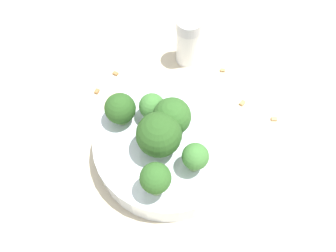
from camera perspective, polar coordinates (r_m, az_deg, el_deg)
The scene contains 14 objects.
ground_plane at distance 0.48m, azimuth 0.00°, elevation -4.62°, with size 3.00×3.00×0.00m, color beige.
bowl at distance 0.46m, azimuth 0.00°, elevation -3.44°, with size 0.20×0.20×0.04m, color silver.
broccoli_floret_0 at distance 0.44m, azimuth -2.81°, elevation 3.33°, with size 0.04×0.04×0.04m.
broccoli_floret_1 at distance 0.42m, azimuth 0.69°, elevation 1.56°, with size 0.05×0.05×0.06m.
broccoli_floret_2 at distance 0.44m, azimuth -8.31°, elevation 2.92°, with size 0.04×0.04×0.05m.
broccoli_floret_3 at distance 0.40m, azimuth -1.59°, elevation -1.56°, with size 0.06×0.06×0.07m.
broccoli_floret_4 at distance 0.40m, azimuth 4.76°, elevation -5.44°, with size 0.03×0.03×0.05m.
broccoli_floret_5 at distance 0.38m, azimuth -2.18°, elevation -9.22°, with size 0.04×0.04×0.06m.
pepper_shaker at distance 0.55m, azimuth 3.49°, elevation 14.59°, with size 0.04×0.04×0.08m.
almond_crumb_0 at distance 0.56m, azimuth -9.16°, elevation 9.15°, with size 0.01×0.01×0.01m, color olive.
almond_crumb_1 at distance 0.57m, azimuth 9.51°, elevation 9.65°, with size 0.01×0.01×0.01m, color #AD7F4C.
almond_crumb_2 at distance 0.53m, azimuth 12.85°, elevation 4.05°, with size 0.01×0.01×0.01m, color #AD7F4C.
almond_crumb_3 at distance 0.54m, azimuth -12.32°, elevation 6.05°, with size 0.01×0.01×0.01m, color olive.
almond_crumb_4 at distance 0.53m, azimuth 18.16°, elevation 1.08°, with size 0.01×0.01×0.01m, color tan.
Camera 1 is at (-0.20, 0.07, 0.43)m, focal length 35.00 mm.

